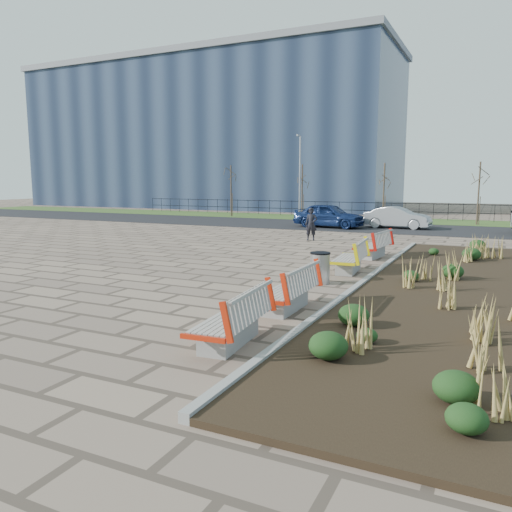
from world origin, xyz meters
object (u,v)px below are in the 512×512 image
at_px(lamp_west, 300,178).
at_px(bench_c, 348,256).
at_px(car_blue, 329,215).
at_px(car_silver, 398,218).
at_px(bench_b, 286,288).
at_px(litter_bin, 320,268).
at_px(pedestrian, 311,224).
at_px(bench_d, 372,244).
at_px(bench_a, 229,317).

bearing_deg(lamp_west, bench_c, -65.14).
distance_m(car_blue, car_silver, 4.07).
bearing_deg(bench_b, litter_bin, 94.50).
distance_m(bench_c, lamp_west, 21.56).
bearing_deg(litter_bin, bench_b, -85.39).
bearing_deg(car_silver, lamp_west, 66.25).
xyz_separation_m(litter_bin, car_blue, (-4.82, 16.16, 0.32)).
relative_size(bench_c, pedestrian, 1.34).
bearing_deg(bench_c, bench_b, -94.57).
relative_size(car_blue, car_silver, 1.11).
height_order(bench_c, bench_d, same).
bearing_deg(lamp_west, litter_bin, -67.83).
bearing_deg(bench_a, lamp_west, 103.39).
bearing_deg(lamp_west, bench_d, -60.84).
bearing_deg(litter_bin, bench_a, -87.46).
relative_size(bench_a, bench_b, 1.00).
relative_size(bench_d, lamp_west, 0.35).
bearing_deg(car_silver, bench_c, -171.96).
bearing_deg(pedestrian, car_silver, 59.73).
height_order(litter_bin, pedestrian, pedestrian).
xyz_separation_m(bench_c, car_silver, (-1.21, 15.41, 0.16)).
distance_m(bench_a, car_silver, 23.21).
height_order(bench_a, litter_bin, bench_a).
height_order(litter_bin, car_blue, car_blue).
xyz_separation_m(bench_d, lamp_west, (-9.00, 16.13, 2.54)).
bearing_deg(bench_c, bench_a, -94.57).
distance_m(bench_d, pedestrian, 5.63).
relative_size(litter_bin, pedestrian, 0.55).
distance_m(bench_a, pedestrian, 15.66).
distance_m(bench_b, litter_bin, 3.16).
bearing_deg(lamp_west, car_silver, -27.29).
height_order(bench_a, car_silver, car_silver).
xyz_separation_m(pedestrian, car_silver, (2.64, 8.01, -0.13)).
distance_m(bench_b, bench_c, 5.19).
distance_m(litter_bin, car_silver, 17.48).
bearing_deg(bench_b, bench_c, 89.89).
distance_m(litter_bin, lamp_west, 23.33).
relative_size(litter_bin, car_silver, 0.22).
bearing_deg(pedestrian, bench_c, -74.57).
relative_size(bench_d, car_blue, 0.49).
height_order(bench_a, bench_b, same).
bearing_deg(bench_b, car_blue, 104.62).
distance_m(litter_bin, car_blue, 16.87).
xyz_separation_m(bench_c, car_blue, (-5.07, 14.12, 0.25)).
relative_size(bench_b, bench_d, 1.00).
bearing_deg(bench_a, pedestrian, 99.31).
relative_size(bench_a, bench_c, 1.00).
height_order(bench_b, car_blue, car_blue).
distance_m(bench_a, bench_c, 7.77).
bearing_deg(pedestrian, bench_a, -87.81).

